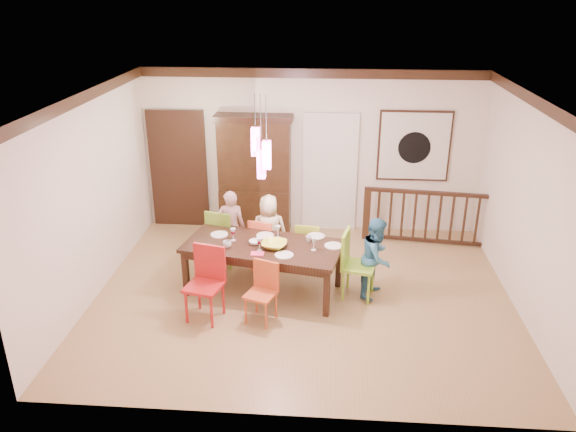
# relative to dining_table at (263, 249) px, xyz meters

# --- Properties ---
(floor) EXTENTS (6.00, 6.00, 0.00)m
(floor) POSITION_rel_dining_table_xyz_m (0.59, -0.09, -0.67)
(floor) COLOR #A58250
(floor) RESTS_ON ground
(ceiling) EXTENTS (6.00, 6.00, 0.00)m
(ceiling) POSITION_rel_dining_table_xyz_m (0.59, -0.09, 2.23)
(ceiling) COLOR white
(ceiling) RESTS_ON wall_back
(wall_back) EXTENTS (6.00, 0.00, 6.00)m
(wall_back) POSITION_rel_dining_table_xyz_m (0.59, 2.41, 0.78)
(wall_back) COLOR silver
(wall_back) RESTS_ON floor
(wall_left) EXTENTS (0.00, 5.00, 5.00)m
(wall_left) POSITION_rel_dining_table_xyz_m (-2.41, -0.09, 0.78)
(wall_left) COLOR silver
(wall_left) RESTS_ON floor
(wall_right) EXTENTS (0.00, 5.00, 5.00)m
(wall_right) POSITION_rel_dining_table_xyz_m (3.59, -0.09, 0.78)
(wall_right) COLOR silver
(wall_right) RESTS_ON floor
(crown_molding) EXTENTS (6.00, 5.00, 0.16)m
(crown_molding) POSITION_rel_dining_table_xyz_m (0.59, -0.09, 2.15)
(crown_molding) COLOR black
(crown_molding) RESTS_ON wall_back
(panel_door) EXTENTS (1.04, 0.07, 2.24)m
(panel_door) POSITION_rel_dining_table_xyz_m (-1.81, 2.36, 0.38)
(panel_door) COLOR black
(panel_door) RESTS_ON wall_back
(white_doorway) EXTENTS (0.97, 0.05, 2.22)m
(white_doorway) POSITION_rel_dining_table_xyz_m (0.94, 2.37, 0.38)
(white_doorway) COLOR silver
(white_doorway) RESTS_ON wall_back
(painting) EXTENTS (1.25, 0.06, 1.25)m
(painting) POSITION_rel_dining_table_xyz_m (2.39, 2.37, 0.93)
(painting) COLOR black
(painting) RESTS_ON wall_back
(pendant_cluster) EXTENTS (0.27, 0.21, 1.14)m
(pendant_cluster) POSITION_rel_dining_table_xyz_m (0.00, -0.00, 1.44)
(pendant_cluster) COLOR #EF4797
(pendant_cluster) RESTS_ON ceiling
(dining_table) EXTENTS (2.39, 1.44, 0.75)m
(dining_table) POSITION_rel_dining_table_xyz_m (0.00, 0.00, 0.00)
(dining_table) COLOR black
(dining_table) RESTS_ON floor
(chair_far_left) EXTENTS (0.53, 0.53, 0.96)m
(chair_far_left) POSITION_rel_dining_table_xyz_m (-0.73, 0.82, -0.12)
(chair_far_left) COLOR #72A52C
(chair_far_left) RESTS_ON floor
(chair_far_mid) EXTENTS (0.48, 0.48, 0.86)m
(chair_far_mid) POSITION_rel_dining_table_xyz_m (-0.07, 0.72, -0.18)
(chair_far_mid) COLOR #F66237
(chair_far_mid) RESTS_ON floor
(chair_far_right) EXTENTS (0.42, 0.42, 0.83)m
(chair_far_right) POSITION_rel_dining_table_xyz_m (0.63, 0.69, -0.19)
(chair_far_right) COLOR #A0B729
(chair_far_right) RESTS_ON floor
(chair_near_left) EXTENTS (0.55, 0.55, 1.01)m
(chair_near_left) POSITION_rel_dining_table_xyz_m (-0.70, -0.81, -0.09)
(chair_near_left) COLOR #AF1A1A
(chair_near_left) RESTS_ON floor
(chair_near_mid) EXTENTS (0.48, 0.48, 0.83)m
(chair_near_mid) POSITION_rel_dining_table_xyz_m (0.06, -0.81, -0.20)
(chair_near_mid) COLOR #BF4D24
(chair_near_mid) RESTS_ON floor
(chair_end_right) EXTENTS (0.54, 0.54, 1.00)m
(chair_end_right) POSITION_rel_dining_table_xyz_m (1.38, -0.07, -0.10)
(chair_end_right) COLOR #95CC2F
(chair_end_right) RESTS_ON floor
(china_hutch) EXTENTS (1.35, 0.46, 2.14)m
(china_hutch) POSITION_rel_dining_table_xyz_m (-0.40, 2.20, 0.40)
(china_hutch) COLOR black
(china_hutch) RESTS_ON floor
(balustrade) EXTENTS (2.20, 0.33, 0.96)m
(balustrade) POSITION_rel_dining_table_xyz_m (2.63, 1.86, -0.17)
(balustrade) COLOR black
(balustrade) RESTS_ON floor
(person_far_left) EXTENTS (0.47, 0.33, 1.23)m
(person_far_left) POSITION_rel_dining_table_xyz_m (-0.62, 0.88, -0.06)
(person_far_left) COLOR #DAA6A9
(person_far_left) RESTS_ON floor
(person_far_mid) EXTENTS (0.61, 0.42, 1.19)m
(person_far_mid) POSITION_rel_dining_table_xyz_m (-0.00, 0.83, -0.08)
(person_far_mid) COLOR beige
(person_far_mid) RESTS_ON floor
(person_end_right) EXTENTS (0.63, 0.71, 1.19)m
(person_end_right) POSITION_rel_dining_table_xyz_m (1.63, 0.02, -0.08)
(person_end_right) COLOR teal
(person_end_right) RESTS_ON floor
(serving_bowl) EXTENTS (0.40, 0.40, 0.09)m
(serving_bowl) POSITION_rel_dining_table_xyz_m (0.17, -0.09, 0.12)
(serving_bowl) COLOR #DADE3F
(serving_bowl) RESTS_ON dining_table
(small_bowl) EXTENTS (0.20, 0.20, 0.06)m
(small_bowl) POSITION_rel_dining_table_xyz_m (-0.11, 0.00, 0.11)
(small_bowl) COLOR white
(small_bowl) RESTS_ON dining_table
(cup_left) EXTENTS (0.15, 0.15, 0.10)m
(cup_left) POSITION_rel_dining_table_xyz_m (-0.50, -0.13, 0.13)
(cup_left) COLOR silver
(cup_left) RESTS_ON dining_table
(cup_right) EXTENTS (0.11, 0.11, 0.08)m
(cup_right) POSITION_rel_dining_table_xyz_m (0.65, 0.15, 0.12)
(cup_right) COLOR silver
(cup_right) RESTS_ON dining_table
(plate_far_left) EXTENTS (0.26, 0.26, 0.01)m
(plate_far_left) POSITION_rel_dining_table_xyz_m (-0.69, 0.27, 0.09)
(plate_far_left) COLOR white
(plate_far_left) RESTS_ON dining_table
(plate_far_mid) EXTENTS (0.26, 0.26, 0.01)m
(plate_far_mid) POSITION_rel_dining_table_xyz_m (-0.00, 0.29, 0.09)
(plate_far_mid) COLOR white
(plate_far_mid) RESTS_ON dining_table
(plate_far_right) EXTENTS (0.26, 0.26, 0.01)m
(plate_far_right) POSITION_rel_dining_table_xyz_m (0.75, 0.33, 0.09)
(plate_far_right) COLOR white
(plate_far_right) RESTS_ON dining_table
(plate_near_left) EXTENTS (0.26, 0.26, 0.01)m
(plate_near_left) POSITION_rel_dining_table_xyz_m (-0.72, -0.36, 0.09)
(plate_near_left) COLOR white
(plate_near_left) RESTS_ON dining_table
(plate_near_mid) EXTENTS (0.26, 0.26, 0.01)m
(plate_near_mid) POSITION_rel_dining_table_xyz_m (0.33, -0.33, 0.09)
(plate_near_mid) COLOR white
(plate_near_mid) RESTS_ON dining_table
(plate_end_right) EXTENTS (0.26, 0.26, 0.01)m
(plate_end_right) POSITION_rel_dining_table_xyz_m (1.01, 0.01, 0.09)
(plate_end_right) COLOR white
(plate_end_right) RESTS_ON dining_table
(wine_glass_a) EXTENTS (0.08, 0.08, 0.19)m
(wine_glass_a) POSITION_rel_dining_table_xyz_m (-0.45, 0.10, 0.17)
(wine_glass_a) COLOR #590C19
(wine_glass_a) RESTS_ON dining_table
(wine_glass_b) EXTENTS (0.08, 0.08, 0.19)m
(wine_glass_b) POSITION_rel_dining_table_xyz_m (0.20, 0.25, 0.17)
(wine_glass_b) COLOR silver
(wine_glass_b) RESTS_ON dining_table
(wine_glass_c) EXTENTS (0.08, 0.08, 0.19)m
(wine_glass_c) POSITION_rel_dining_table_xyz_m (-0.03, -0.20, 0.17)
(wine_glass_c) COLOR #590C19
(wine_glass_c) RESTS_ON dining_table
(wine_glass_d) EXTENTS (0.08, 0.08, 0.19)m
(wine_glass_d) POSITION_rel_dining_table_xyz_m (0.73, -0.13, 0.17)
(wine_glass_d) COLOR silver
(wine_glass_d) RESTS_ON dining_table
(napkin) EXTENTS (0.18, 0.14, 0.01)m
(napkin) POSITION_rel_dining_table_xyz_m (-0.04, -0.32, 0.09)
(napkin) COLOR #D83359
(napkin) RESTS_ON dining_table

